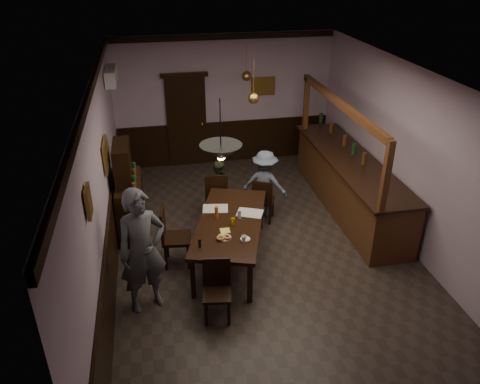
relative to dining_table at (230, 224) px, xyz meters
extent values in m
cube|color=#2D2621|center=(0.59, 0.05, -0.69)|extent=(5.00, 8.00, 0.01)
cube|color=white|center=(0.59, 0.05, 2.31)|extent=(5.00, 8.00, 0.01)
cube|color=#B89EB7|center=(0.59, 4.05, 0.81)|extent=(5.00, 0.01, 3.00)
cube|color=#B89EB7|center=(0.59, -3.95, 0.81)|extent=(5.00, 0.01, 3.00)
cube|color=#B89EB7|center=(-1.91, 0.05, 0.81)|extent=(0.01, 8.00, 3.00)
cube|color=#B89EB7|center=(3.09, 0.05, 0.81)|extent=(0.01, 8.00, 3.00)
cube|color=black|center=(0.00, 0.00, 0.03)|extent=(1.62, 2.40, 0.06)
cube|color=black|center=(-0.71, -0.84, -0.34)|extent=(0.07, 0.07, 0.69)
cube|color=black|center=(0.09, -1.10, -0.34)|extent=(0.07, 0.07, 0.69)
cube|color=black|center=(-0.09, 1.10, -0.34)|extent=(0.07, 0.07, 0.69)
cube|color=black|center=(0.71, 0.84, -0.34)|extent=(0.07, 0.07, 0.69)
cube|color=black|center=(-0.02, 1.42, -0.23)|extent=(0.46, 0.46, 0.05)
cube|color=black|center=(-0.04, 1.23, 0.04)|extent=(0.42, 0.08, 0.50)
cube|color=black|center=(0.17, 1.57, -0.47)|extent=(0.04, 0.04, 0.43)
cube|color=black|center=(-0.17, 1.61, -0.47)|extent=(0.04, 0.04, 0.43)
cube|color=black|center=(0.13, 1.24, -0.47)|extent=(0.04, 0.04, 0.43)
cube|color=black|center=(-0.21, 1.27, -0.47)|extent=(0.04, 0.04, 0.43)
cube|color=black|center=(0.84, 1.15, -0.27)|extent=(0.51, 0.51, 0.05)
cube|color=black|center=(0.77, 0.99, -0.03)|extent=(0.37, 0.19, 0.46)
cube|color=black|center=(1.05, 1.23, -0.49)|extent=(0.04, 0.04, 0.39)
cube|color=black|center=(0.76, 1.35, -0.49)|extent=(0.04, 0.04, 0.39)
cube|color=black|center=(0.92, 0.94, -0.49)|extent=(0.04, 0.04, 0.39)
cube|color=black|center=(0.63, 1.07, -0.49)|extent=(0.04, 0.04, 0.39)
cube|color=black|center=(-0.43, -1.33, -0.27)|extent=(0.44, 0.44, 0.05)
cube|color=black|center=(-0.40, -1.16, -0.02)|extent=(0.39, 0.10, 0.46)
cube|color=black|center=(-0.61, -1.46, -0.49)|extent=(0.04, 0.04, 0.40)
cube|color=black|center=(-0.30, -1.51, -0.49)|extent=(0.04, 0.04, 0.40)
cube|color=black|center=(-0.56, -1.15, -0.49)|extent=(0.04, 0.04, 0.40)
cube|color=black|center=(-0.25, -1.20, -0.49)|extent=(0.04, 0.04, 0.40)
cube|color=black|center=(-0.87, 0.07, -0.21)|extent=(0.50, 0.50, 0.05)
cube|color=black|center=(-1.07, 0.09, 0.08)|extent=(0.10, 0.45, 0.53)
cube|color=black|center=(-0.71, -0.13, -0.46)|extent=(0.04, 0.04, 0.46)
cube|color=black|center=(-0.67, 0.23, -0.46)|extent=(0.04, 0.04, 0.46)
cube|color=black|center=(-1.07, -0.09, -0.46)|extent=(0.04, 0.04, 0.46)
cube|color=black|center=(-1.03, 0.27, -0.46)|extent=(0.04, 0.04, 0.46)
imported|color=#53575F|center=(-1.38, -0.87, 0.26)|extent=(0.80, 0.66, 1.89)
imported|color=#41482B|center=(0.04, 1.61, -0.14)|extent=(0.57, 0.46, 1.09)
imported|color=slate|center=(0.90, 1.34, -0.02)|extent=(0.99, 0.83, 1.33)
cube|color=silver|center=(-0.18, 0.43, 0.07)|extent=(0.46, 0.37, 0.01)
cube|color=silver|center=(0.36, 0.18, 0.07)|extent=(0.51, 0.44, 0.01)
cube|color=#FBFA5C|center=(-0.13, -0.27, 0.07)|extent=(0.19, 0.19, 0.00)
cylinder|color=white|center=(0.13, -0.57, 0.07)|extent=(0.15, 0.15, 0.01)
imported|color=white|center=(0.10, -0.61, 0.11)|extent=(0.10, 0.10, 0.07)
cylinder|color=white|center=(-0.18, -0.47, 0.07)|extent=(0.22, 0.22, 0.01)
torus|color=#C68C47|center=(-0.24, -0.51, 0.10)|extent=(0.13, 0.13, 0.04)
torus|color=#C68C47|center=(-0.14, -0.51, 0.10)|extent=(0.13, 0.13, 0.04)
cylinder|color=gold|center=(0.02, -0.12, 0.12)|extent=(0.07, 0.07, 0.12)
cylinder|color=#BF721E|center=(-0.20, 0.15, 0.16)|extent=(0.06, 0.06, 0.20)
cylinder|color=silver|center=(0.16, 0.05, 0.14)|extent=(0.06, 0.06, 0.15)
cylinder|color=black|center=(-0.57, -0.64, 0.13)|extent=(0.04, 0.04, 0.14)
cube|color=black|center=(-1.61, 1.26, -0.23)|extent=(0.46, 1.29, 0.92)
cube|color=black|center=(-1.61, 1.26, 0.28)|extent=(0.44, 1.24, 0.07)
cube|color=black|center=(-1.66, 1.26, 0.65)|extent=(0.28, 0.83, 0.74)
cube|color=#4E2E14|center=(2.59, 1.27, -0.17)|extent=(0.84, 3.90, 1.02)
cube|color=black|center=(2.57, 1.27, 0.35)|extent=(0.93, 3.99, 0.06)
cube|color=#4E2E14|center=(2.22, 1.27, 1.50)|extent=(0.10, 3.80, 0.12)
cube|color=#4E2E14|center=(2.22, -0.59, 0.94)|extent=(0.10, 0.10, 1.21)
cube|color=#4E2E14|center=(2.22, 3.12, 0.94)|extent=(0.10, 0.10, 1.21)
cube|color=black|center=(-0.31, 4.00, 0.36)|extent=(0.90, 0.06, 2.10)
cube|color=white|center=(-1.79, 2.95, 1.76)|extent=(0.20, 0.85, 0.30)
cube|color=olive|center=(-1.87, -1.55, 1.46)|extent=(0.04, 0.28, 0.36)
cube|color=olive|center=(-1.87, 0.85, 1.01)|extent=(0.04, 0.62, 0.48)
cube|color=olive|center=(1.49, 4.01, 1.11)|extent=(0.55, 0.04, 0.42)
cylinder|color=black|center=(-0.24, -0.76, 1.95)|extent=(0.02, 0.02, 0.72)
cone|color=black|center=(-0.24, -0.76, 1.59)|extent=(0.56, 0.56, 0.22)
sphere|color=#FFD88C|center=(-0.24, -0.76, 1.54)|extent=(0.12, 0.12, 0.12)
cylinder|color=#BF8C3F|center=(0.69, 1.48, 1.96)|extent=(0.02, 0.02, 0.70)
cone|color=#BF8C3F|center=(0.69, 1.48, 1.61)|extent=(0.20, 0.20, 0.22)
sphere|color=#FFD88C|center=(0.69, 1.48, 1.56)|extent=(0.12, 0.12, 0.12)
cylinder|color=#BF8C3F|center=(0.89, 3.03, 1.96)|extent=(0.02, 0.02, 0.70)
cone|color=#BF8C3F|center=(0.89, 3.03, 1.61)|extent=(0.20, 0.20, 0.22)
sphere|color=#FFD88C|center=(0.89, 3.03, 1.56)|extent=(0.12, 0.12, 0.12)
camera|label=1|loc=(-1.09, -6.33, 3.99)|focal=35.00mm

